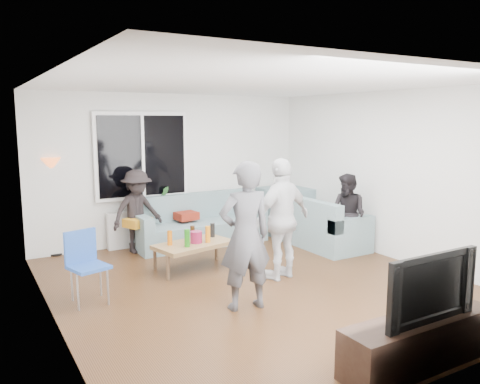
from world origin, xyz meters
TOP-DOWN VIEW (x-y plane):
  - floor at (0.00, 0.00)m, footprint 5.00×5.50m
  - ceiling at (0.00, 0.00)m, footprint 5.00×5.50m
  - wall_back at (0.00, 2.77)m, footprint 5.00×0.04m
  - wall_front at (0.00, -2.77)m, footprint 5.00×0.04m
  - wall_left at (-2.52, 0.00)m, footprint 0.04×5.50m
  - wall_right at (2.52, 0.00)m, footprint 0.04×5.50m
  - window_frame at (-0.60, 2.69)m, footprint 1.62×0.06m
  - window_glass at (-0.60, 2.65)m, footprint 1.50×0.02m
  - window_mullion at (-0.60, 2.64)m, footprint 0.05×0.03m
  - radiator at (-0.60, 2.65)m, footprint 1.30×0.12m
  - potted_plant at (-0.27, 2.62)m, footprint 0.22×0.18m
  - vase at (-0.74, 2.62)m, footprint 0.16×0.16m
  - sofa_back_section at (0.26, 2.27)m, footprint 2.30×0.85m
  - sofa_right_section at (2.02, 1.28)m, footprint 2.00×0.85m
  - sofa_corner at (2.10, 2.27)m, footprint 0.85×0.85m
  - cushion_yellow at (-0.86, 2.25)m, footprint 0.48×0.45m
  - cushion_red at (0.04, 2.33)m, footprint 0.39×0.34m
  - coffee_table at (-0.45, 0.99)m, footprint 1.20×0.81m
  - pitcher at (-0.42, 0.97)m, footprint 0.17×0.17m
  - side_chair at (-2.05, 0.45)m, footprint 0.49×0.49m
  - floor_lamp at (-2.05, 2.80)m, footprint 0.32×0.32m
  - player_left at (-0.54, -0.61)m, footprint 0.67×0.49m
  - player_right at (0.45, 0.06)m, footprint 1.03×0.58m
  - spectator_right at (2.02, 0.47)m, footprint 0.58×0.70m
  - spectator_back at (-0.84, 2.30)m, footprint 0.97×0.68m
  - tv_console at (0.12, -2.50)m, footprint 1.60×0.40m
  - television at (0.12, -2.50)m, footprint 1.05×0.14m
  - bottle_e at (-0.05, 1.16)m, footprint 0.07×0.07m
  - bottle_b at (-0.61, 0.84)m, footprint 0.08×0.08m
  - bottle_c at (-0.38, 1.17)m, footprint 0.07×0.07m
  - bottle_a at (-0.79, 1.04)m, footprint 0.07×0.07m
  - bottle_d at (-0.26, 0.91)m, footprint 0.07×0.07m

SIDE VIEW (x-z plane):
  - floor at x=0.00m, z-range -0.04..0.00m
  - coffee_table at x=-0.45m, z-range 0.00..0.40m
  - tv_console at x=0.12m, z-range 0.00..0.44m
  - radiator at x=-0.60m, z-range 0.00..0.62m
  - sofa_back_section at x=0.26m, z-range 0.00..0.85m
  - sofa_right_section at x=2.02m, z-range 0.00..0.85m
  - sofa_corner at x=2.10m, z-range 0.00..0.85m
  - side_chair at x=-2.05m, z-range 0.00..0.86m
  - pitcher at x=-0.42m, z-range 0.40..0.57m
  - bottle_a at x=-0.79m, z-range 0.40..0.61m
  - bottle_c at x=-0.38m, z-range 0.40..0.61m
  - bottle_e at x=-0.05m, z-range 0.40..0.61m
  - cushion_yellow at x=-0.86m, z-range 0.44..0.58m
  - cushion_red at x=0.04m, z-range 0.45..0.57m
  - bottle_d at x=-0.26m, z-range 0.40..0.64m
  - bottle_b at x=-0.61m, z-range 0.40..0.65m
  - spectator_right at x=2.02m, z-range 0.00..1.31m
  - spectator_back at x=-0.84m, z-range 0.00..1.36m
  - vase at x=-0.74m, z-range 0.62..0.78m
  - television at x=0.12m, z-range 0.44..1.05m
  - floor_lamp at x=-2.05m, z-range 0.00..1.56m
  - potted_plant at x=-0.27m, z-range 0.62..1.01m
  - player_right at x=0.45m, z-range 0.00..1.65m
  - player_left at x=-0.54m, z-range 0.00..1.71m
  - wall_back at x=0.00m, z-range 0.00..2.60m
  - wall_front at x=0.00m, z-range 0.00..2.60m
  - wall_left at x=-2.52m, z-range 0.00..2.60m
  - wall_right at x=2.52m, z-range 0.00..2.60m
  - window_frame at x=-0.60m, z-range 0.81..2.29m
  - window_glass at x=-0.60m, z-range 0.88..2.23m
  - window_mullion at x=-0.60m, z-range 0.88..2.23m
  - ceiling at x=0.00m, z-range 2.60..2.64m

